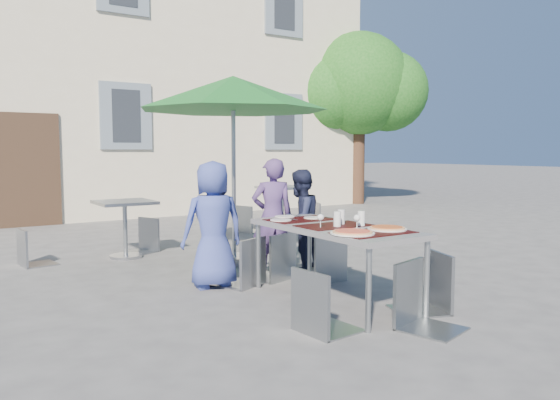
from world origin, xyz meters
TOP-DOWN VIEW (x-y plane):
  - ground at (0.00, 0.00)m, footprint 90.00×90.00m
  - building at (-0.00, 11.50)m, footprint 13.60×8.20m
  - tree at (6.55, 7.54)m, footprint 3.60×3.00m
  - dining_table at (-0.34, 0.07)m, footprint 0.80×1.85m
  - pizza_near_left at (-0.56, -0.45)m, footprint 0.39×0.39m
  - pizza_near_right at (-0.12, -0.43)m, footprint 0.36×0.36m
  - glassware at (-0.28, -0.02)m, footprint 0.46×0.36m
  - place_settings at (-0.37, 0.72)m, footprint 0.67×0.48m
  - child_0 at (-1.07, 1.23)m, footprint 0.72×0.52m
  - child_1 at (-0.17, 1.45)m, footprint 0.58×0.48m
  - child_2 at (0.21, 1.41)m, footprint 0.69×0.54m
  - chair_0 at (-0.75, 1.08)m, footprint 0.59×0.60m
  - chair_1 at (-0.32, 1.15)m, footprint 0.58×0.58m
  - chair_2 at (0.11, 0.79)m, footprint 0.45×0.46m
  - chair_3 at (-1.01, -0.59)m, footprint 0.48×0.48m
  - chair_4 at (0.21, -0.64)m, footprint 0.58×0.58m
  - chair_5 at (-0.22, -0.93)m, footprint 0.57×0.57m
  - patio_umbrella at (-0.27, 2.22)m, footprint 2.44×2.44m
  - cafe_table_0 at (-1.35, 3.36)m, footprint 0.74×0.74m
  - bg_chair_l_0 at (-2.54, 3.51)m, footprint 0.45×0.45m
  - bg_chair_r_0 at (-0.98, 3.68)m, footprint 0.55×0.54m
  - cafe_table_1 at (1.93, 4.42)m, footprint 0.76×0.76m
  - bg_chair_l_1 at (1.24, 4.51)m, footprint 0.52×0.52m
  - bg_chair_r_1 at (2.70, 4.49)m, footprint 0.51×0.51m

SIDE VIEW (x-z plane):
  - ground at x=0.00m, z-range 0.00..0.00m
  - bg_chair_r_1 at x=2.70m, z-range 0.07..0.94m
  - bg_chair_l_0 at x=-2.54m, z-range 0.08..0.99m
  - bg_chair_l_1 at x=1.24m, z-range 0.08..1.00m
  - bg_chair_r_0 at x=-0.98m, z-range 0.08..1.01m
  - cafe_table_0 at x=-1.35m, z-range 0.16..0.95m
  - cafe_table_1 at x=1.93m, z-range 0.18..0.99m
  - chair_3 at x=-1.01m, z-range 0.09..1.08m
  - chair_0 at x=-0.75m, z-range 0.09..1.11m
  - chair_2 at x=0.11m, z-range 0.09..1.11m
  - chair_4 at x=0.21m, z-range 0.09..1.11m
  - chair_1 at x=-0.32m, z-range 0.09..1.13m
  - chair_5 at x=-0.22m, z-range 0.09..1.14m
  - child_2 at x=0.21m, z-range 0.00..1.25m
  - child_0 at x=-1.07m, z-range 0.00..1.37m
  - child_1 at x=-0.17m, z-range 0.00..1.38m
  - dining_table at x=-0.34m, z-range 0.32..1.07m
  - place_settings at x=-0.37m, z-range 0.76..0.77m
  - pizza_near_right at x=-0.12m, z-range 0.75..0.78m
  - pizza_near_left at x=-0.56m, z-range 0.75..0.78m
  - glassware at x=-0.28m, z-range 0.75..0.90m
  - patio_umbrella at x=-0.27m, z-range 0.97..3.39m
  - tree at x=6.55m, z-range 0.90..5.60m
  - building at x=0.00m, z-range -0.70..10.40m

